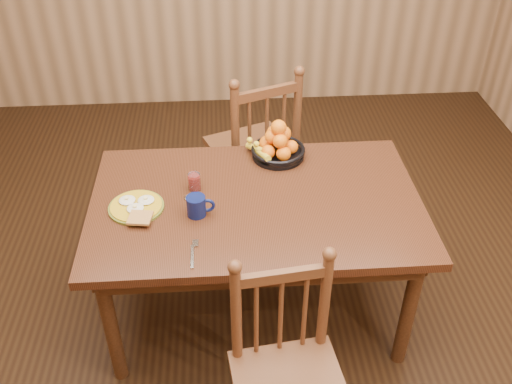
{
  "coord_description": "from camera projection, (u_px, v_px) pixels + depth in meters",
  "views": [
    {
      "loc": [
        -0.15,
        -2.18,
        2.43
      ],
      "look_at": [
        0.0,
        0.0,
        0.8
      ],
      "focal_mm": 40.0,
      "sensor_mm": 36.0,
      "label": 1
    }
  ],
  "objects": [
    {
      "name": "breakfast_plate",
      "position": [
        136.0,
        207.0,
        2.69
      ],
      "size": [
        0.26,
        0.29,
        0.04
      ],
      "color": "#59601E",
      "rests_on": "dining_table"
    },
    {
      "name": "chair_near",
      "position": [
        288.0,
        376.0,
        2.28
      ],
      "size": [
        0.49,
        0.47,
        0.97
      ],
      "rotation": [
        0.0,
        0.0,
        0.12
      ],
      "color": "#4C2616",
      "rests_on": "ground"
    },
    {
      "name": "spoon",
      "position": [
        188.0,
        200.0,
        2.75
      ],
      "size": [
        0.05,
        0.16,
        0.01
      ],
      "rotation": [
        0.0,
        0.0,
        0.19
      ],
      "color": "silver",
      "rests_on": "dining_table"
    },
    {
      "name": "coffee_mug",
      "position": [
        197.0,
        206.0,
        2.64
      ],
      "size": [
        0.13,
        0.09,
        0.1
      ],
      "color": "#0B133F",
      "rests_on": "dining_table"
    },
    {
      "name": "fruit_bowl",
      "position": [
        277.0,
        146.0,
        3.03
      ],
      "size": [
        0.32,
        0.29,
        0.22
      ],
      "color": "black",
      "rests_on": "dining_table"
    },
    {
      "name": "room",
      "position": [
        256.0,
        87.0,
        2.4
      ],
      "size": [
        4.52,
        5.02,
        2.72
      ],
      "color": "black",
      "rests_on": "ground"
    },
    {
      "name": "chair_far",
      "position": [
        255.0,
        149.0,
        3.56
      ],
      "size": [
        0.62,
        0.61,
        1.07
      ],
      "rotation": [
        0.0,
        0.0,
        3.52
      ],
      "color": "#4C2616",
      "rests_on": "ground"
    },
    {
      "name": "fork",
      "position": [
        193.0,
        252.0,
        2.45
      ],
      "size": [
        0.03,
        0.18,
        0.0
      ],
      "rotation": [
        0.0,
        0.0,
        0.01
      ],
      "color": "silver",
      "rests_on": "dining_table"
    },
    {
      "name": "juice_glass",
      "position": [
        194.0,
        182.0,
        2.8
      ],
      "size": [
        0.06,
        0.06,
        0.09
      ],
      "color": "silver",
      "rests_on": "dining_table"
    },
    {
      "name": "dining_table",
      "position": [
        256.0,
        214.0,
        2.81
      ],
      "size": [
        1.6,
        1.0,
        0.75
      ],
      "color": "black",
      "rests_on": "ground"
    }
  ]
}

